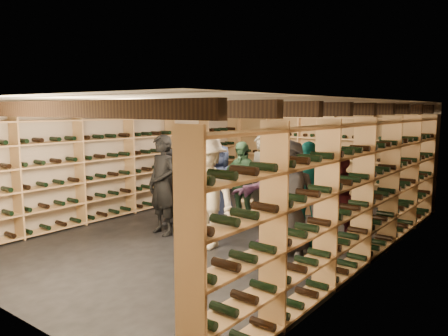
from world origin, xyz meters
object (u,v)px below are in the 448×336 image
Objects in this scene: person_4 at (307,193)px; person_6 at (220,184)px; person_8 at (340,197)px; crate_stack_right at (250,209)px; person_3 at (206,192)px; person_11 at (274,198)px; crate_loose at (282,206)px; person_1 at (162,185)px; person_10 at (242,184)px; person_9 at (185,174)px; person_0 at (175,187)px; person_12 at (289,197)px; crate_stack_left at (302,197)px; person_2 at (193,188)px; person_7 at (261,178)px.

person_4 is 2.04m from person_6.
crate_stack_right is at bearing 168.00° from person_8.
person_11 is at bearing 55.63° from person_3.
person_8 reaches higher than crate_loose.
person_10 is at bearing 65.07° from person_1.
person_1 reaches higher than person_9.
person_12 is (2.59, -0.12, 0.14)m from person_0.
crate_stack_left is 2.38m from person_11.
person_12 reaches higher than person_10.
crate_stack_right is 1.76m from person_0.
person_6 is 2.22m from person_12.
person_9 is at bearing 133.39° from person_12.
crate_stack_left is 2.28m from person_8.
person_9 is (-1.62, 1.56, -0.07)m from person_2.
crate_stack_right is 0.38× the size of person_6.
person_3 reaches higher than person_12.
person_4 is at bearing -27.53° from crate_stack_right.
person_6 is at bearing -174.08° from person_8.
person_1 is 1.03× the size of person_7.
person_8 is at bearing 15.91° from person_0.
person_4 reaches higher than crate_stack_right.
person_0 reaches higher than crate_loose.
person_10 is 1.06× the size of person_11.
person_0 is at bearing -171.37° from person_4.
person_1 is 2.37m from person_12.
person_7 is (-0.32, -1.17, 0.54)m from crate_stack_left.
person_3 is 1.18× the size of person_6.
person_2 is at bearing -50.50° from person_9.
person_12 is at bearing -41.18° from crate_stack_right.
person_10 is at bearing -25.00° from person_6.
crate_stack_right is 2.24m from person_1.
person_6 is 1.03× the size of person_9.
person_0 reaches higher than crate_stack_left.
person_4 is 1.15× the size of person_9.
crate_stack_right is at bearing -126.49° from crate_stack_left.
person_12 is (-0.44, -0.95, 0.10)m from person_8.
person_10 reaches higher than person_0.
person_2 is at bearing -95.19° from crate_stack_right.
person_7 is 1.99m from person_12.
crate_stack_left is at bearing 7.31° from crate_loose.
person_1 reaches higher than person_2.
person_0 is 0.92× the size of person_10.
person_3 is at bearing -83.67° from crate_loose.
person_11 is at bearing 33.72° from person_2.
person_10 is (0.83, 1.29, -0.08)m from person_1.
person_8 is at bearing -15.70° from crate_stack_right.
crate_stack_left is at bearing 93.90° from person_3.
crate_stack_left is at bearing 85.76° from person_7.
person_3 is 3.15m from person_9.
person_11 reaches higher than person_9.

